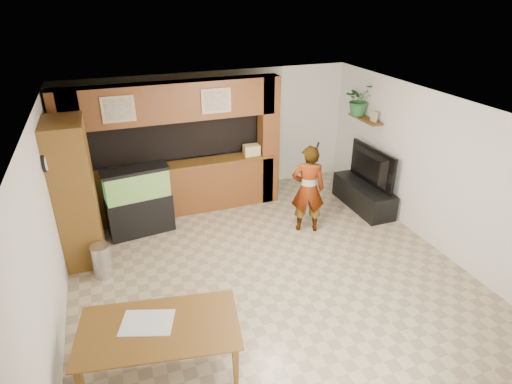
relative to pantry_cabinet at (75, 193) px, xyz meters
name	(u,v)px	position (x,y,z in m)	size (l,w,h in m)	color
floor	(268,272)	(2.70, -1.47, -1.18)	(6.50, 6.50, 0.00)	tan
ceiling	(270,113)	(2.70, -1.47, 1.42)	(6.50, 6.50, 0.00)	white
wall_back	(213,134)	(2.70, 1.78, 0.12)	(6.00, 6.00, 0.00)	beige
wall_left	(46,237)	(-0.30, -1.47, 0.12)	(6.50, 6.50, 0.00)	beige
wall_right	(435,172)	(5.70, -1.47, 0.12)	(6.50, 6.50, 0.00)	beige
partition	(173,148)	(1.75, 1.16, 0.13)	(4.20, 0.99, 2.60)	brown
wall_clock	(45,163)	(-0.27, -0.47, 0.72)	(0.05, 0.25, 0.25)	black
wall_shelf	(365,119)	(5.55, 0.48, 0.52)	(0.25, 0.90, 0.04)	brown
pantry_cabinet	(75,193)	(0.00, 0.00, 0.00)	(0.59, 0.96, 2.36)	brown
trash_can	(102,261)	(0.24, -0.67, -0.90)	(0.30, 0.30, 0.55)	#B2B2B7
aquarium	(139,202)	(0.96, 0.48, -0.56)	(1.15, 0.43, 1.27)	black
tv_stand	(363,195)	(5.35, -0.05, -0.92)	(0.56, 1.53, 0.51)	black
television	(367,167)	(5.35, -0.05, -0.29)	(1.31, 0.17, 0.75)	black
photo_frame	(374,117)	(5.55, 0.20, 0.64)	(0.03, 0.15, 0.20)	tan
potted_plant	(359,99)	(5.52, 0.73, 0.86)	(0.58, 0.50, 0.64)	#255E2D
person	(308,189)	(3.86, -0.47, -0.35)	(0.60, 0.40, 1.65)	#9A7C54
microphone	(318,146)	(3.91, -0.63, 0.52)	(0.03, 0.03, 0.15)	black
dining_table	(161,350)	(0.83, -2.85, -0.86)	(1.82, 1.01, 0.64)	brown
newspaper_a	(147,323)	(0.72, -2.70, -0.54)	(0.59, 0.43, 0.01)	silver
counter_box	(251,150)	(3.29, 0.98, -0.03)	(0.32, 0.21, 0.21)	tan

